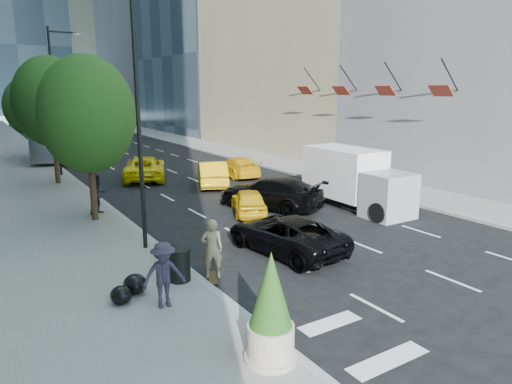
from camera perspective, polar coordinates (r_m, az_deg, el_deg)
ground at (r=18.04m, az=10.93°, el=-7.17°), size 160.00×160.00×0.00m
sidewalk_left at (r=42.80m, az=-28.19°, el=3.14°), size 6.00×120.00×0.15m
sidewalk_right at (r=47.92m, az=-4.93°, el=5.47°), size 4.00×120.00×0.15m
tower_right_far at (r=116.88m, az=-16.09°, el=21.55°), size 20.00×24.00×50.00m
lamp_near at (r=17.17m, az=-14.06°, el=11.50°), size 2.13×0.22×10.00m
lamp_far at (r=34.72m, az=-23.66°, el=11.25°), size 2.13×0.22×10.00m
tree_near at (r=21.80m, az=-20.37°, el=9.05°), size 4.20×4.20×7.46m
tree_mid at (r=31.63m, az=-24.31°, el=10.24°), size 4.50×4.50×7.99m
tree_far at (r=44.55m, az=-26.68°, el=9.52°), size 3.90×3.90×6.92m
traffic_signal at (r=52.59m, az=-26.69°, el=9.38°), size 2.48×0.53×5.20m
facade_flags at (r=31.58m, az=13.28°, el=12.59°), size 1.85×13.30×2.05m
skateboarder at (r=14.73m, az=-5.51°, el=-7.56°), size 0.83×0.68×1.95m
black_sedan_lincoln at (r=17.37m, az=3.75°, el=-5.26°), size 3.01×5.38×1.42m
black_sedan_mercedes at (r=23.68m, az=1.85°, el=-0.09°), size 4.45×6.11×1.64m
taxi_a at (r=22.62m, az=-0.92°, el=-1.15°), size 2.94×4.08×1.29m
taxi_b at (r=29.38m, az=-5.48°, el=2.33°), size 3.45×5.16×1.61m
taxi_c at (r=32.32m, az=-13.75°, el=2.95°), size 4.51×6.28×1.59m
taxi_d at (r=32.48m, az=-2.29°, el=3.17°), size 2.51×4.98×1.39m
city_bus at (r=45.30m, az=-23.20°, el=6.26°), size 6.59×13.17×3.58m
box_truck at (r=24.27m, az=12.22°, el=1.67°), size 2.45×6.39×3.03m
pedestrian_a at (r=23.29m, az=-19.16°, el=-0.30°), size 1.16×1.06×1.92m
pedestrian_c at (r=12.97m, az=-11.48°, el=-10.12°), size 1.26×0.79×1.88m
trash_can at (r=14.72m, az=-9.54°, el=-9.00°), size 0.68×0.68×1.03m
planter_shrub at (r=10.27m, az=1.86°, el=-14.51°), size 1.06×1.06×2.55m
garbage_bags at (r=13.98m, az=-15.51°, el=-11.53°), size 1.20×1.15×0.59m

